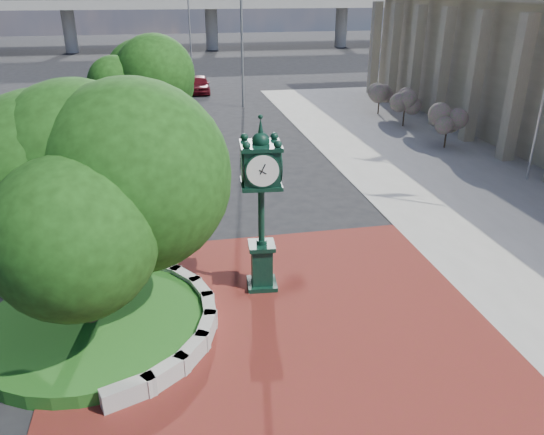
{
  "coord_description": "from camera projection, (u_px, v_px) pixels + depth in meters",
  "views": [
    {
      "loc": [
        -2.55,
        -12.94,
        8.81
      ],
      "look_at": [
        0.35,
        1.5,
        2.35
      ],
      "focal_mm": 35.0,
      "sensor_mm": 36.0,
      "label": 1
    }
  ],
  "objects": [
    {
      "name": "ground",
      "position": [
        270.0,
        311.0,
        15.62
      ],
      "size": [
        200.0,
        200.0,
        0.0
      ],
      "primitive_type": "plane",
      "color": "black",
      "rests_on": "ground"
    },
    {
      "name": "plaza",
      "position": [
        277.0,
        331.0,
        14.72
      ],
      "size": [
        12.0,
        12.0,
        0.04
      ],
      "primitive_type": "cube",
      "color": "maroon",
      "rests_on": "ground"
    },
    {
      "name": "sidewalk",
      "position": [
        535.0,
        170.0,
        27.48
      ],
      "size": [
        20.0,
        50.0,
        0.04
      ],
      "primitive_type": "cube",
      "color": "#9E9B93",
      "rests_on": "ground"
    },
    {
      "name": "planter_wall",
      "position": [
        177.0,
        314.0,
        15.03
      ],
      "size": [
        2.96,
        6.77,
        0.54
      ],
      "color": "#9E9B93",
      "rests_on": "ground"
    },
    {
      "name": "grass_bed",
      "position": [
        93.0,
        325.0,
        14.64
      ],
      "size": [
        6.1,
        6.1,
        0.4
      ],
      "primitive_type": "cylinder",
      "color": "#164D16",
      "rests_on": "ground"
    },
    {
      "name": "overpass",
      "position": [
        174.0,
        3.0,
        75.8
      ],
      "size": [
        90.0,
        12.0,
        7.5
      ],
      "color": "#9E9B93",
      "rests_on": "ground"
    },
    {
      "name": "tree_planter",
      "position": [
        74.0,
        208.0,
        13.22
      ],
      "size": [
        5.2,
        5.2,
        6.33
      ],
      "color": "#38281C",
      "rests_on": "ground"
    },
    {
      "name": "tree_street",
      "position": [
        139.0,
        94.0,
        29.76
      ],
      "size": [
        4.4,
        4.4,
        5.45
      ],
      "color": "#38281C",
      "rests_on": "ground"
    },
    {
      "name": "post_clock",
      "position": [
        261.0,
        200.0,
        15.69
      ],
      "size": [
        1.22,
        1.22,
        5.45
      ],
      "color": "black",
      "rests_on": "ground"
    },
    {
      "name": "parked_car",
      "position": [
        199.0,
        84.0,
        47.12
      ],
      "size": [
        1.95,
        4.48,
        1.5
      ],
      "primitive_type": "imported",
      "rotation": [
        0.0,
        0.0,
        -0.04
      ],
      "color": "#510B12",
      "rests_on": "ground"
    },
    {
      "name": "street_lamp_near",
      "position": [
        245.0,
        25.0,
        39.49
      ],
      "size": [
        2.34,
        0.4,
        10.41
      ],
      "color": "slate",
      "rests_on": "ground"
    },
    {
      "name": "street_lamp_far",
      "position": [
        192.0,
        26.0,
        53.08
      ],
      "size": [
        1.93,
        0.64,
        8.71
      ],
      "color": "slate",
      "rests_on": "ground"
    },
    {
      "name": "shrub_near",
      "position": [
        448.0,
        121.0,
        30.65
      ],
      "size": [
        1.2,
        1.2,
        2.2
      ],
      "color": "#38281C",
      "rests_on": "ground"
    },
    {
      "name": "shrub_mid",
      "position": [
        405.0,
        103.0,
        35.43
      ],
      "size": [
        1.2,
        1.2,
        2.2
      ],
      "color": "#38281C",
      "rests_on": "ground"
    },
    {
      "name": "shrub_far",
      "position": [
        380.0,
        93.0,
        38.82
      ],
      "size": [
        1.2,
        1.2,
        2.2
      ],
      "color": "#38281C",
      "rests_on": "ground"
    }
  ]
}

